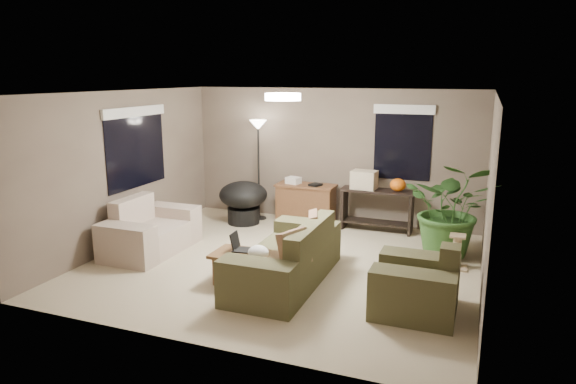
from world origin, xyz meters
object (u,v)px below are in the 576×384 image
at_px(houseplant, 451,219).
at_px(cat_scratching_post, 457,254).
at_px(loveseat, 150,233).
at_px(desk, 306,204).
at_px(main_sofa, 288,261).
at_px(console_table, 377,207).
at_px(armchair, 417,287).
at_px(coffee_table, 249,258).
at_px(floor_lamp, 258,137).
at_px(papasan_chair, 243,199).

distance_m(houseplant, cat_scratching_post, 0.64).
distance_m(loveseat, desk, 2.96).
bearing_deg(main_sofa, console_table, 76.85).
xyz_separation_m(desk, console_table, (1.33, 0.03, 0.06)).
bearing_deg(loveseat, cat_scratching_post, 11.96).
distance_m(armchair, coffee_table, 2.19).
xyz_separation_m(loveseat, floor_lamp, (0.85, 2.34, 1.30)).
distance_m(loveseat, cat_scratching_post, 4.69).
xyz_separation_m(armchair, console_table, (-1.09, 3.04, 0.14)).
relative_size(main_sofa, houseplant, 1.48).
bearing_deg(coffee_table, console_table, 69.97).
relative_size(floor_lamp, cat_scratching_post, 3.82).
xyz_separation_m(coffee_table, papasan_chair, (-1.34, 2.59, 0.11)).
relative_size(console_table, papasan_chair, 1.43).
bearing_deg(armchair, floor_lamp, 138.40).
xyz_separation_m(floor_lamp, cat_scratching_post, (3.74, -1.37, -1.38)).
relative_size(desk, cat_scratching_post, 2.20).
relative_size(loveseat, console_table, 1.23).
bearing_deg(console_table, floor_lamp, -178.98).
xyz_separation_m(console_table, cat_scratching_post, (1.45, -1.41, -0.22)).
distance_m(coffee_table, papasan_chair, 2.91).
distance_m(main_sofa, floor_lamp, 3.44).
distance_m(armchair, houseplant, 2.17).
xyz_separation_m(loveseat, cat_scratching_post, (4.59, 0.97, -0.08)).
bearing_deg(loveseat, armchair, -8.82).
xyz_separation_m(main_sofa, armchair, (1.73, -0.28, 0.00)).
bearing_deg(armchair, papasan_chair, 143.48).
xyz_separation_m(desk, papasan_chair, (-1.10, -0.40, 0.09)).
bearing_deg(houseplant, console_table, 145.53).
relative_size(armchair, console_table, 0.77).
distance_m(main_sofa, cat_scratching_post, 2.49).
height_order(papasan_chair, floor_lamp, floor_lamp).
relative_size(papasan_chair, houseplant, 0.61).
relative_size(armchair, papasan_chair, 1.10).
distance_m(coffee_table, cat_scratching_post, 3.01).
bearing_deg(papasan_chair, houseplant, -7.17).
height_order(armchair, coffee_table, armchair).
bearing_deg(desk, papasan_chair, -160.26).
distance_m(papasan_chair, floor_lamp, 1.21).
distance_m(main_sofa, papasan_chair, 2.95).
xyz_separation_m(loveseat, desk, (1.81, 2.35, 0.08)).
bearing_deg(floor_lamp, main_sofa, -58.82).
bearing_deg(main_sofa, cat_scratching_post, 32.80).
height_order(desk, papasan_chair, papasan_chair).
distance_m(loveseat, coffee_table, 2.14).
bearing_deg(papasan_chair, coffee_table, -62.64).
distance_m(main_sofa, armchair, 1.75).
distance_m(loveseat, papasan_chair, 2.08).
height_order(main_sofa, console_table, main_sofa).
height_order(coffee_table, papasan_chair, papasan_chair).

